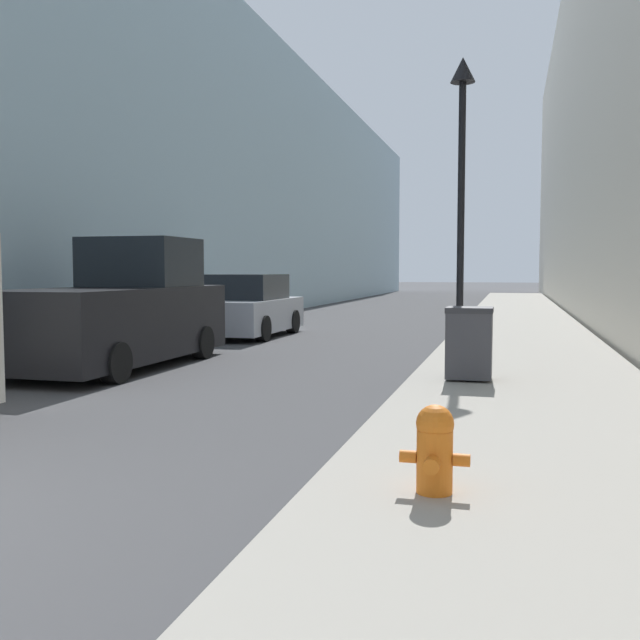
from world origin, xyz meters
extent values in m
cube|color=#9E998E|center=(5.05, 18.00, 0.08)|extent=(3.44, 60.00, 0.15)
cube|color=#99B7C6|center=(-10.32, 26.00, 5.51)|extent=(12.00, 60.00, 11.01)
cylinder|color=orange|center=(4.27, 1.86, 0.38)|extent=(0.26, 0.26, 0.45)
sphere|color=orange|center=(4.27, 1.86, 0.65)|extent=(0.27, 0.27, 0.27)
cylinder|color=orange|center=(4.27, 1.86, 0.73)|extent=(0.07, 0.07, 0.06)
cylinder|color=orange|center=(4.27, 1.67, 0.40)|extent=(0.11, 0.12, 0.11)
cylinder|color=orange|center=(4.08, 1.86, 0.40)|extent=(0.12, 0.09, 0.09)
cylinder|color=orange|center=(4.46, 1.86, 0.40)|extent=(0.12, 0.09, 0.09)
cube|color=#3D3D42|center=(4.20, 7.27, 0.65)|extent=(0.64, 0.57, 0.94)
cube|color=#2D2D31|center=(4.20, 7.27, 1.17)|extent=(0.66, 0.59, 0.08)
cylinder|color=black|center=(3.93, 7.51, 0.23)|extent=(0.05, 0.16, 0.16)
cylinder|color=black|center=(4.47, 7.51, 0.23)|extent=(0.05, 0.16, 0.16)
cylinder|color=black|center=(3.88, 9.90, 0.28)|extent=(0.24, 0.24, 0.25)
cylinder|color=black|center=(3.88, 9.90, 2.60)|extent=(0.13, 0.13, 4.90)
cone|color=black|center=(3.88, 9.90, 5.27)|extent=(0.44, 0.44, 0.44)
cube|color=black|center=(-1.99, 8.06, 0.80)|extent=(1.99, 5.14, 1.25)
cube|color=black|center=(-1.99, 8.96, 1.88)|extent=(1.83, 1.64, 0.91)
cylinder|color=black|center=(-2.91, 9.65, 0.32)|extent=(0.24, 0.64, 0.64)
cylinder|color=black|center=(-1.06, 9.65, 0.32)|extent=(0.24, 0.64, 0.64)
cylinder|color=black|center=(-2.91, 6.47, 0.32)|extent=(0.24, 0.64, 0.64)
cylinder|color=black|center=(-1.06, 6.47, 0.32)|extent=(0.24, 0.64, 0.64)
cube|color=#A3A8B2|center=(-1.92, 14.31, 0.57)|extent=(1.90, 4.08, 0.82)
cube|color=#1E2328|center=(-1.92, 14.31, 1.30)|extent=(1.67, 2.12, 0.65)
cylinder|color=black|center=(-2.79, 15.54, 0.32)|extent=(0.24, 0.64, 0.64)
cylinder|color=black|center=(-1.04, 15.54, 0.32)|extent=(0.24, 0.64, 0.64)
cylinder|color=black|center=(-2.79, 13.09, 0.32)|extent=(0.24, 0.64, 0.64)
cylinder|color=black|center=(-1.04, 13.09, 0.32)|extent=(0.24, 0.64, 0.64)
camera|label=1|loc=(4.77, -3.17, 1.74)|focal=40.00mm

